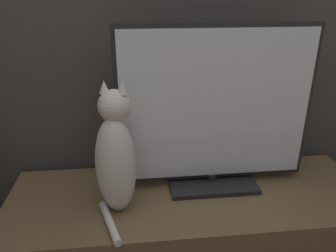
% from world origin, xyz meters
% --- Properties ---
extents(tv_stand, '(1.51, 0.52, 0.53)m').
position_xyz_m(tv_stand, '(0.00, 0.92, 0.27)').
color(tv_stand, brown).
rests_on(tv_stand, ground_plane).
extents(tv, '(0.80, 0.22, 0.68)m').
position_xyz_m(tv, '(0.10, 0.99, 0.86)').
color(tv, black).
rests_on(tv, tv_stand).
extents(cat, '(0.18, 0.30, 0.51)m').
position_xyz_m(cat, '(-0.29, 0.85, 0.76)').
color(cat, silver).
rests_on(cat, tv_stand).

